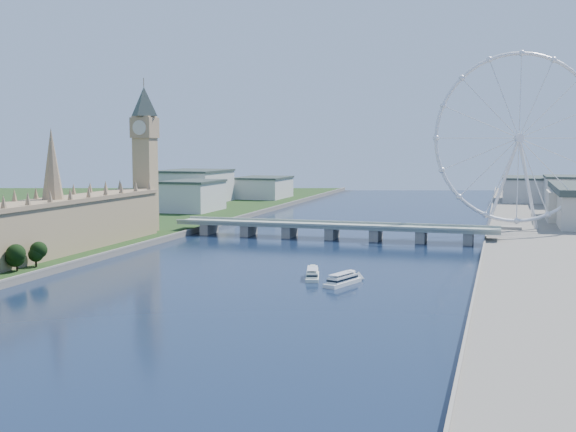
% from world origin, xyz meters
% --- Properties ---
extents(ground, '(2000.00, 2000.00, 0.00)m').
position_xyz_m(ground, '(0.00, 0.00, 0.00)').
color(ground, '#182B45').
rests_on(ground, ground).
extents(parliament_range, '(24.00, 200.00, 70.00)m').
position_xyz_m(parliament_range, '(-128.00, 170.00, 18.48)').
color(parliament_range, tan).
rests_on(parliament_range, ground).
extents(big_ben, '(20.02, 20.02, 110.00)m').
position_xyz_m(big_ben, '(-128.00, 278.00, 66.57)').
color(big_ben, tan).
rests_on(big_ben, ground).
extents(westminster_bridge, '(220.00, 22.00, 9.50)m').
position_xyz_m(westminster_bridge, '(0.00, 300.00, 6.63)').
color(westminster_bridge, gray).
rests_on(westminster_bridge, ground).
extents(london_eye, '(113.60, 39.12, 124.30)m').
position_xyz_m(london_eye, '(119.98, 355.08, 67.52)').
color(london_eye, silver).
rests_on(london_eye, ground).
extents(city_skyline, '(505.00, 280.00, 32.00)m').
position_xyz_m(city_skyline, '(39.22, 560.08, 16.96)').
color(city_skyline, beige).
rests_on(city_skyline, ground).
extents(tour_boat_near, '(12.34, 26.36, 5.61)m').
position_xyz_m(tour_boat_near, '(24.71, 153.82, 0.00)').
color(tour_boat_near, silver).
rests_on(tour_boat_near, ground).
extents(tour_boat_far, '(15.17, 27.32, 5.84)m').
position_xyz_m(tour_boat_far, '(41.56, 143.47, 0.00)').
color(tour_boat_far, silver).
rests_on(tour_boat_far, ground).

